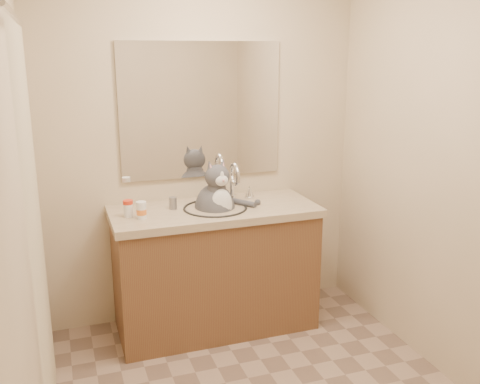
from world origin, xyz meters
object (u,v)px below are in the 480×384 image
object	(u,v)px
cat	(216,206)
pill_bottle_orange	(141,211)
grey_canister	(173,203)
pill_bottle_redcap	(128,208)

from	to	relation	value
cat	pill_bottle_orange	world-z (taller)	cat
pill_bottle_orange	grey_canister	distance (m)	0.26
cat	grey_canister	bearing A→B (deg)	158.29
cat	pill_bottle_orange	size ratio (longest dim) A/B	4.95
grey_canister	cat	bearing A→B (deg)	-11.71
cat	grey_canister	xyz separation A→B (m)	(-0.27, 0.06, 0.03)
pill_bottle_redcap	cat	bearing A→B (deg)	1.65
cat	pill_bottle_redcap	world-z (taller)	cat
cat	pill_bottle_orange	distance (m)	0.50
pill_bottle_redcap	grey_canister	distance (m)	0.30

